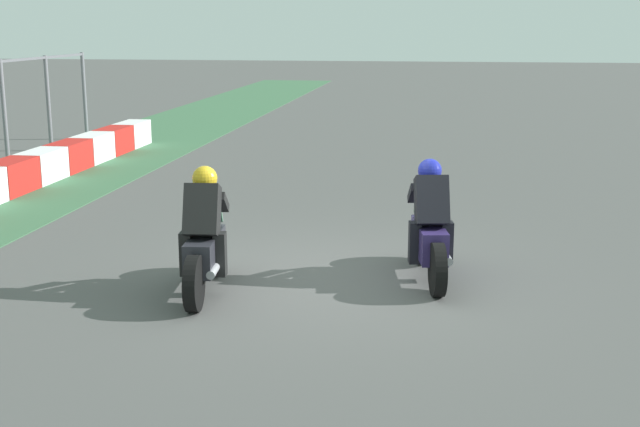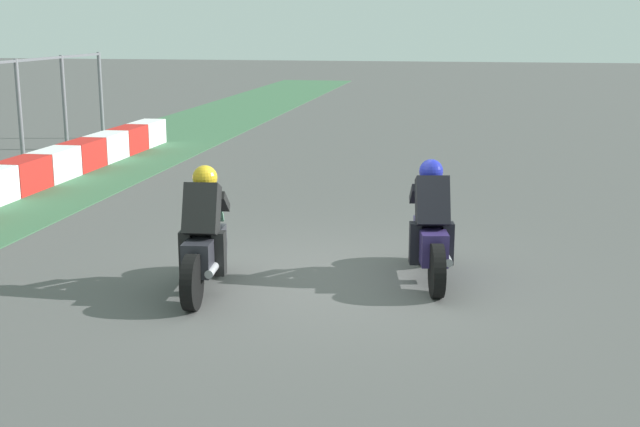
% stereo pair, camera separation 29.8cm
% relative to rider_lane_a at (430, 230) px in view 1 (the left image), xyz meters
% --- Properties ---
extents(ground_plane, '(120.00, 120.00, 0.00)m').
position_rel_rider_lane_a_xyz_m(ground_plane, '(-0.20, 1.28, -0.62)').
color(ground_plane, '#504F4E').
extents(rider_lane_a, '(2.03, 0.61, 1.51)m').
position_rel_rider_lane_a_xyz_m(rider_lane_a, '(0.00, 0.00, 0.00)').
color(rider_lane_a, black).
rests_on(rider_lane_a, ground_plane).
extents(rider_lane_b, '(2.04, 0.56, 1.51)m').
position_rel_rider_lane_a_xyz_m(rider_lane_b, '(-0.93, 2.63, 0.00)').
color(rider_lane_b, black).
rests_on(rider_lane_b, ground_plane).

